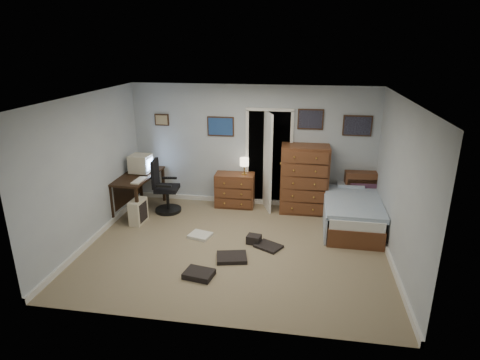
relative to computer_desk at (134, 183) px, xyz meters
name	(u,v)px	position (x,y,z in m)	size (l,w,h in m)	color
floor	(236,248)	(2.29, -1.22, -0.60)	(5.00, 4.00, 0.02)	gray
computer_desk	(134,183)	(0.00, 0.00, 0.00)	(0.69, 1.37, 0.77)	black
crt_monitor	(141,164)	(0.11, 0.14, 0.37)	(0.42, 0.39, 0.37)	beige
keyboard	(139,180)	(0.27, -0.35, 0.19)	(0.15, 0.41, 0.02)	beige
pc_tower	(138,211)	(0.29, -0.56, -0.36)	(0.23, 0.44, 0.46)	beige
office_chair	(164,192)	(0.61, 0.05, -0.17)	(0.57, 0.57, 1.09)	black
media_stack	(150,177)	(-0.03, 0.89, -0.18)	(0.17, 0.17, 0.83)	maroon
low_dresser	(235,190)	(1.96, 0.55, -0.24)	(0.80, 0.40, 0.71)	brown
table_lamp	(244,162)	(2.16, 0.55, 0.37)	(0.18, 0.18, 0.35)	gold
doorway	(270,155)	(2.64, 1.05, 0.41)	(0.96, 1.12, 2.05)	black
tall_dresser	(304,179)	(3.38, 0.53, 0.09)	(0.94, 0.55, 1.38)	brown
headboard_bookcase	(368,192)	(4.66, 0.64, -0.14)	(0.96, 0.30, 0.86)	brown
bed	(351,212)	(4.28, -0.05, -0.30)	(1.04, 1.89, 0.62)	brown
wall_posters	(281,124)	(2.86, 0.75, 1.15)	(4.38, 0.04, 0.60)	#331E11
floor_clutter	(227,253)	(2.20, -1.52, -0.56)	(1.72, 1.64, 0.15)	black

